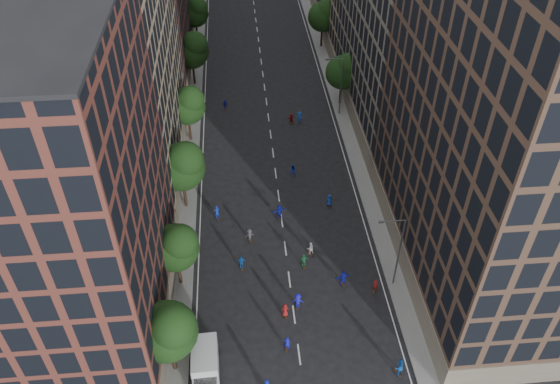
# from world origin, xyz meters

# --- Properties ---
(ground) EXTENTS (240.00, 240.00, 0.00)m
(ground) POSITION_xyz_m (0.00, 40.00, 0.00)
(ground) COLOR black
(ground) RESTS_ON ground
(sidewalk_left) EXTENTS (4.00, 105.00, 0.15)m
(sidewalk_left) POSITION_xyz_m (-12.00, 47.50, 0.07)
(sidewalk_left) COLOR slate
(sidewalk_left) RESTS_ON ground
(sidewalk_right) EXTENTS (4.00, 105.00, 0.15)m
(sidewalk_right) POSITION_xyz_m (12.00, 47.50, 0.07)
(sidewalk_right) COLOR slate
(sidewalk_right) RESTS_ON ground
(bldg_left_a) EXTENTS (14.00, 22.00, 30.00)m
(bldg_left_a) POSITION_xyz_m (-19.00, 11.00, 15.00)
(bldg_left_a) COLOR brown
(bldg_left_a) RESTS_ON ground
(bldg_left_b) EXTENTS (14.00, 26.00, 34.00)m
(bldg_left_b) POSITION_xyz_m (-19.00, 35.00, 17.00)
(bldg_left_b) COLOR #978363
(bldg_left_b) RESTS_ON ground
(bldg_right_a) EXTENTS (14.00, 30.00, 36.00)m
(bldg_right_a) POSITION_xyz_m (19.00, 15.00, 18.00)
(bldg_right_a) COLOR #4B3528
(bldg_right_a) RESTS_ON ground
(bldg_right_b) EXTENTS (14.00, 28.00, 33.00)m
(bldg_right_b) POSITION_xyz_m (19.00, 44.00, 16.50)
(bldg_right_b) COLOR #675F55
(bldg_right_b) RESTS_ON ground
(tree_left_0) EXTENTS (5.20, 5.20, 8.83)m
(tree_left_0) POSITION_xyz_m (-11.01, 3.85, 5.96)
(tree_left_0) COLOR black
(tree_left_0) RESTS_ON ground
(tree_left_1) EXTENTS (4.80, 4.80, 8.21)m
(tree_left_1) POSITION_xyz_m (-11.02, 13.86, 5.55)
(tree_left_1) COLOR black
(tree_left_1) RESTS_ON ground
(tree_left_2) EXTENTS (5.60, 5.60, 9.45)m
(tree_left_2) POSITION_xyz_m (-10.99, 25.83, 6.36)
(tree_left_2) COLOR black
(tree_left_2) RESTS_ON ground
(tree_left_3) EXTENTS (5.00, 5.00, 8.58)m
(tree_left_3) POSITION_xyz_m (-11.02, 39.85, 5.82)
(tree_left_3) COLOR black
(tree_left_3) RESTS_ON ground
(tree_left_4) EXTENTS (5.40, 5.40, 9.08)m
(tree_left_4) POSITION_xyz_m (-11.00, 55.84, 6.10)
(tree_left_4) COLOR black
(tree_left_4) RESTS_ON ground
(tree_left_5) EXTENTS (4.80, 4.80, 8.33)m
(tree_left_5) POSITION_xyz_m (-11.02, 71.86, 5.68)
(tree_left_5) COLOR black
(tree_left_5) RESTS_ON ground
(tree_right_a) EXTENTS (5.00, 5.00, 8.39)m
(tree_right_a) POSITION_xyz_m (11.38, 47.85, 5.63)
(tree_right_a) COLOR black
(tree_right_a) RESTS_ON ground
(tree_right_b) EXTENTS (5.20, 5.20, 8.83)m
(tree_right_b) POSITION_xyz_m (11.39, 67.85, 5.96)
(tree_right_b) COLOR black
(tree_right_b) RESTS_ON ground
(streetlamp_near) EXTENTS (2.64, 0.22, 9.06)m
(streetlamp_near) POSITION_xyz_m (10.37, 12.00, 5.17)
(streetlamp_near) COLOR #595B60
(streetlamp_near) RESTS_ON ground
(streetlamp_far) EXTENTS (2.64, 0.22, 9.06)m
(streetlamp_far) POSITION_xyz_m (10.37, 45.00, 5.17)
(streetlamp_far) COLOR #595B60
(streetlamp_far) RESTS_ON ground
(cargo_van) EXTENTS (2.59, 5.26, 2.76)m
(cargo_van) POSITION_xyz_m (-8.40, 3.12, 1.45)
(cargo_van) COLOR silver
(cargo_van) RESTS_ON ground
(skater_1) EXTENTS (0.70, 0.53, 1.73)m
(skater_1) POSITION_xyz_m (-1.05, 5.15, 0.87)
(skater_1) COLOR #1417AA
(skater_1) RESTS_ON ground
(skater_2) EXTENTS (1.14, 1.02, 1.93)m
(skater_2) POSITION_xyz_m (8.50, 1.83, 0.97)
(skater_2) COLOR #13499F
(skater_2) RESTS_ON ground
(skater_3) EXTENTS (1.25, 0.86, 1.78)m
(skater_3) POSITION_xyz_m (0.47, 9.90, 0.89)
(skater_3) COLOR #1917BC
(skater_3) RESTS_ON ground
(skater_4) EXTENTS (1.06, 0.58, 1.71)m
(skater_4) POSITION_xyz_m (-4.90, 15.51, 0.85)
(skater_4) COLOR #134C9E
(skater_4) RESTS_ON ground
(skater_5) EXTENTS (1.71, 0.95, 1.76)m
(skater_5) POSITION_xyz_m (5.38, 12.43, 0.88)
(skater_5) COLOR #13179A
(skater_5) RESTS_ON ground
(skater_6) EXTENTS (0.84, 0.62, 1.57)m
(skater_6) POSITION_xyz_m (-0.87, 8.96, 0.78)
(skater_6) COLOR maroon
(skater_6) RESTS_ON ground
(skater_7) EXTENTS (0.67, 0.56, 1.58)m
(skater_7) POSITION_xyz_m (8.50, 11.28, 0.79)
(skater_7) COLOR maroon
(skater_7) RESTS_ON ground
(skater_8) EXTENTS (0.93, 0.81, 1.62)m
(skater_8) POSITION_xyz_m (2.60, 16.95, 0.81)
(skater_8) COLOR #B2B2AE
(skater_8) RESTS_ON ground
(skater_9) EXTENTS (1.10, 0.77, 1.54)m
(skater_9) POSITION_xyz_m (-3.85, 19.61, 0.77)
(skater_9) COLOR #403F44
(skater_9) RESTS_ON ground
(skater_10) EXTENTS (1.07, 0.61, 1.72)m
(skater_10) POSITION_xyz_m (1.70, 15.15, 0.86)
(skater_10) COLOR #237542
(skater_10) RESTS_ON ground
(skater_11) EXTENTS (1.83, 1.12, 1.88)m
(skater_11) POSITION_xyz_m (-0.30, 23.00, 0.94)
(skater_11) COLOR #121E97
(skater_11) RESTS_ON ground
(skater_12) EXTENTS (0.79, 0.53, 1.56)m
(skater_12) POSITION_xyz_m (5.91, 24.70, 0.78)
(skater_12) COLOR #13389C
(skater_12) RESTS_ON ground
(skater_13) EXTENTS (0.84, 0.72, 1.94)m
(skater_13) POSITION_xyz_m (-7.50, 23.46, 0.97)
(skater_13) COLOR navy
(skater_13) RESTS_ON ground
(skater_14) EXTENTS (0.96, 0.81, 1.77)m
(skater_14) POSITION_xyz_m (2.11, 30.73, 0.89)
(skater_14) COLOR #1633B7
(skater_14) RESTS_ON ground
(skater_15) EXTENTS (1.24, 0.98, 1.69)m
(skater_15) POSITION_xyz_m (4.42, 43.27, 0.84)
(skater_15) COLOR blue
(skater_15) RESTS_ON ground
(skater_16) EXTENTS (0.90, 0.41, 1.51)m
(skater_16) POSITION_xyz_m (-6.35, 47.89, 0.75)
(skater_16) COLOR #151BB1
(skater_16) RESTS_ON ground
(skater_17) EXTENTS (1.45, 0.98, 1.50)m
(skater_17) POSITION_xyz_m (3.21, 43.11, 0.75)
(skater_17) COLOR maroon
(skater_17) RESTS_ON ground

